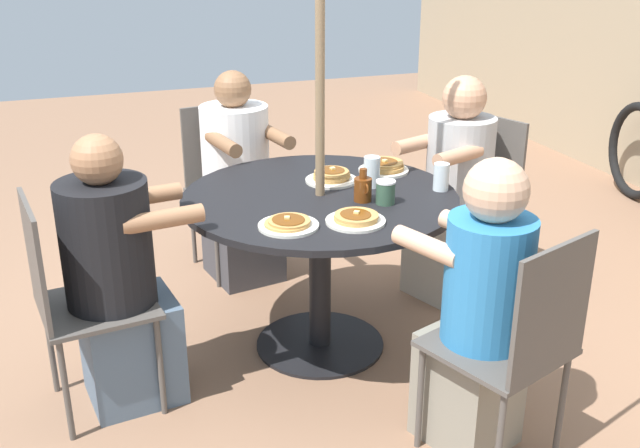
% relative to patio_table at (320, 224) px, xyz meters
% --- Properties ---
extents(ground_plane, '(12.00, 12.00, 0.00)m').
position_rel_patio_table_xyz_m(ground_plane, '(0.00, 0.00, -0.61)').
color(ground_plane, '#8C664C').
extents(patio_table, '(1.19, 1.19, 0.74)m').
position_rel_patio_table_xyz_m(patio_table, '(0.00, 0.00, 0.00)').
color(patio_table, black).
rests_on(patio_table, ground).
extents(umbrella_pole, '(0.04, 0.04, 2.48)m').
position_rel_patio_table_xyz_m(umbrella_pole, '(0.00, 0.00, 0.63)').
color(umbrella_pole, '#846B4C').
rests_on(umbrella_pole, ground).
extents(patio_chair_north, '(0.47, 0.47, 0.90)m').
position_rel_patio_table_xyz_m(patio_chair_north, '(0.14, -1.05, -0.09)').
color(patio_chair_north, '#514C47').
rests_on(patio_chair_north, ground).
extents(diner_north, '(0.40, 0.53, 1.12)m').
position_rel_patio_table_xyz_m(diner_north, '(0.12, -0.88, -0.10)').
color(diner_north, slate).
rests_on(diner_north, ground).
extents(patio_chair_east, '(0.54, 0.54, 0.90)m').
position_rel_patio_table_xyz_m(patio_chair_east, '(1.00, 0.36, -0.09)').
color(patio_chair_east, '#514C47').
rests_on(patio_chair_east, ground).
extents(diner_east, '(0.51, 0.43, 1.12)m').
position_rel_patio_table_xyz_m(diner_east, '(0.83, 0.30, -0.08)').
color(diner_east, gray).
rests_on(diner_east, ground).
extents(patio_chair_south, '(0.54, 0.54, 0.90)m').
position_rel_patio_table_xyz_m(patio_chair_south, '(-0.36, 1.00, -0.09)').
color(patio_chair_south, '#514C47').
rests_on(patio_chair_south, ground).
extents(diner_south, '(0.46, 0.53, 1.14)m').
position_rel_patio_table_xyz_m(diner_south, '(-0.30, 0.83, -0.08)').
color(diner_south, beige).
rests_on(diner_south, ground).
extents(patio_chair_west, '(0.49, 0.49, 0.90)m').
position_rel_patio_table_xyz_m(patio_chair_west, '(-1.04, -0.18, -0.09)').
color(patio_chair_west, '#514C47').
rests_on(patio_chair_west, ground).
extents(diner_west, '(0.56, 0.43, 1.13)m').
position_rel_patio_table_xyz_m(diner_west, '(-0.87, -0.15, -0.10)').
color(diner_west, '#3D3D42').
rests_on(diner_west, ground).
extents(pancake_plate_a, '(0.23, 0.23, 0.07)m').
position_rel_patio_table_xyz_m(pancake_plate_a, '(-0.15, 0.11, 0.16)').
color(pancake_plate_a, silver).
rests_on(pancake_plate_a, patio_table).
extents(pancake_plate_b, '(0.23, 0.23, 0.05)m').
position_rel_patio_table_xyz_m(pancake_plate_b, '(0.35, 0.02, 0.15)').
color(pancake_plate_b, silver).
rests_on(pancake_plate_b, patio_table).
extents(pancake_plate_c, '(0.23, 0.23, 0.04)m').
position_rel_patio_table_xyz_m(pancake_plate_c, '(0.31, -0.24, 0.15)').
color(pancake_plate_c, silver).
rests_on(pancake_plate_c, patio_table).
extents(pancake_plate_d, '(0.23, 0.23, 0.06)m').
position_rel_patio_table_xyz_m(pancake_plate_d, '(-0.21, 0.39, 0.16)').
color(pancake_plate_d, silver).
rests_on(pancake_plate_d, patio_table).
extents(syrup_bottle, '(0.10, 0.08, 0.14)m').
position_rel_patio_table_xyz_m(syrup_bottle, '(0.13, 0.14, 0.19)').
color(syrup_bottle, '#602D0F').
rests_on(syrup_bottle, patio_table).
extents(coffee_cup, '(0.08, 0.08, 0.10)m').
position_rel_patio_table_xyz_m(coffee_cup, '(0.19, 0.22, 0.18)').
color(coffee_cup, '#33513D').
rests_on(coffee_cup, patio_table).
extents(drinking_glass_a, '(0.07, 0.07, 0.12)m').
position_rel_patio_table_xyz_m(drinking_glass_a, '(0.12, 0.52, 0.19)').
color(drinking_glass_a, silver).
rests_on(drinking_glass_a, patio_table).
extents(drinking_glass_b, '(0.07, 0.07, 0.14)m').
position_rel_patio_table_xyz_m(drinking_glass_b, '(-0.03, 0.25, 0.20)').
color(drinking_glass_b, silver).
rests_on(drinking_glass_b, patio_table).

